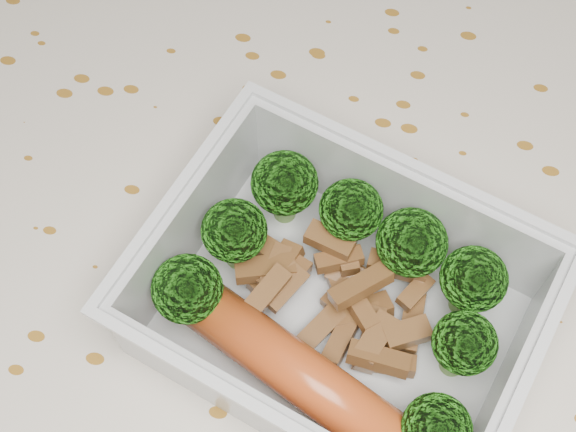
# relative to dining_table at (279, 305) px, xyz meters

# --- Properties ---
(dining_table) EXTENTS (1.40, 0.90, 0.75)m
(dining_table) POSITION_rel_dining_table_xyz_m (0.00, 0.00, 0.00)
(dining_table) COLOR brown
(dining_table) RESTS_ON ground
(tablecloth) EXTENTS (1.46, 0.96, 0.19)m
(tablecloth) POSITION_rel_dining_table_xyz_m (0.00, 0.00, 0.05)
(tablecloth) COLOR beige
(tablecloth) RESTS_ON dining_table
(lunch_container) EXTENTS (0.21, 0.19, 0.06)m
(lunch_container) POSITION_rel_dining_table_xyz_m (0.04, -0.04, 0.11)
(lunch_container) COLOR silver
(lunch_container) RESTS_ON tablecloth
(broccoli_florets) EXTENTS (0.16, 0.14, 0.05)m
(broccoli_florets) POSITION_rel_dining_table_xyz_m (0.04, -0.02, 0.12)
(broccoli_florets) COLOR #608C3F
(broccoli_florets) RESTS_ON lunch_container
(meat_pile) EXTENTS (0.10, 0.08, 0.03)m
(meat_pile) POSITION_rel_dining_table_xyz_m (0.04, -0.03, 0.11)
(meat_pile) COLOR brown
(meat_pile) RESTS_ON lunch_container
(sausage) EXTENTS (0.14, 0.08, 0.03)m
(sausage) POSITION_rel_dining_table_xyz_m (0.03, -0.07, 0.11)
(sausage) COLOR #B44519
(sausage) RESTS_ON lunch_container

